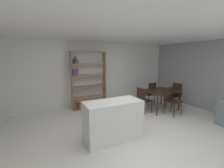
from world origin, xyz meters
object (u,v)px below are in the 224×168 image
dining_table (160,92)px  dining_chair_window_side (175,93)px  kitchen_island (113,120)px  dining_chair_far (151,92)px  open_bookshelf (86,80)px  dining_chair_near (171,98)px  dining_chair_island_side (143,98)px

dining_table → dining_chair_window_side: 0.82m
kitchen_island → dining_chair_far: dining_chair_far is taller
open_bookshelf → dining_chair_near: open_bookshelf is taller
dining_chair_window_side → dining_chair_near: bearing=-56.0°
dining_table → dining_chair_window_side: dining_chair_window_side is taller
kitchen_island → dining_chair_near: kitchen_island is taller
kitchen_island → open_bookshelf: 2.53m
dining_chair_far → kitchen_island: bearing=28.6°
open_bookshelf → dining_chair_far: 2.63m
kitchen_island → dining_chair_near: (2.51, 0.53, 0.09)m
open_bookshelf → dining_chair_window_side: 3.57m
dining_chair_window_side → dining_chair_island_side: dining_chair_window_side is taller
kitchen_island → open_bookshelf: (0.10, 2.44, 0.64)m
dining_table → dining_chair_near: bearing=-91.1°
dining_table → dining_chair_far: dining_chair_far is taller
kitchen_island → dining_chair_far: bearing=31.8°
dining_chair_window_side → kitchen_island: bearing=-70.6°
open_bookshelf → dining_chair_near: 3.12m
open_bookshelf → dining_chair_window_side: bearing=-23.4°
dining_chair_far → open_bookshelf: bearing=-23.1°
open_bookshelf → dining_chair_window_side: (3.23, -1.40, -0.56)m
dining_chair_near → open_bookshelf: bearing=135.9°
open_bookshelf → dining_chair_far: (2.42, -0.88, -0.55)m
open_bookshelf → dining_chair_window_side: size_ratio=2.31×
dining_chair_island_side → kitchen_island: bearing=114.8°
kitchen_island → dining_chair_island_side: 2.00m
kitchen_island → dining_chair_window_side: dining_chair_window_side is taller
dining_chair_window_side → dining_chair_far: (-0.81, 0.52, 0.01)m
dining_chair_island_side → dining_chair_far: size_ratio=0.95×
kitchen_island → dining_chair_far: (2.53, 1.56, 0.09)m
dining_table → dining_chair_near: size_ratio=1.28×
kitchen_island → dining_table: bearing=22.5°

